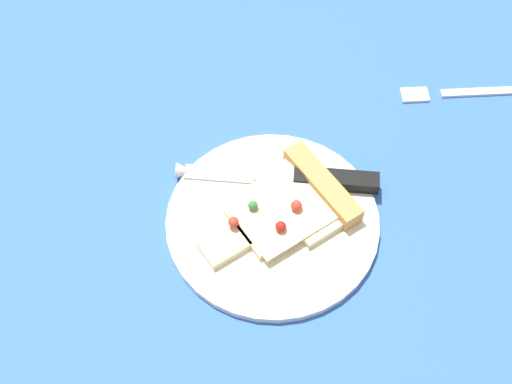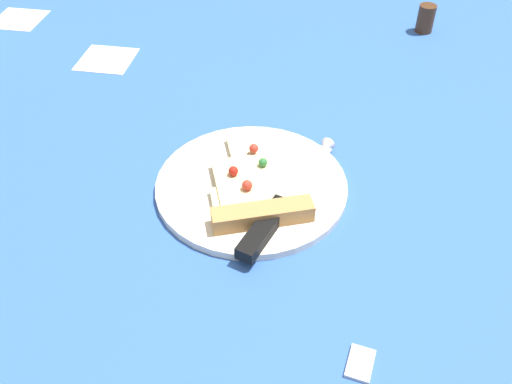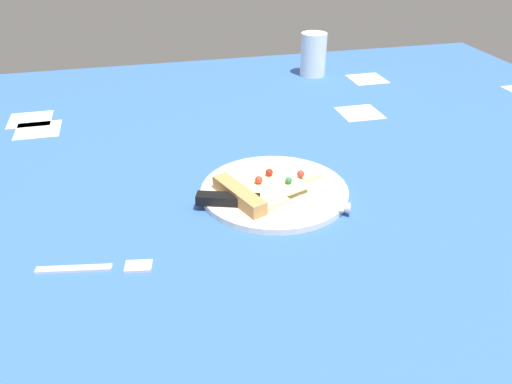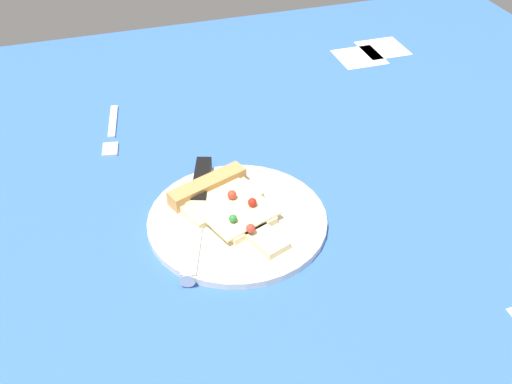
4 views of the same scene
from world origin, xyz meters
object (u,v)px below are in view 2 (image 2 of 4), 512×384
object	(u,v)px
knife	(282,205)
pepper_shaker	(426,19)
plate	(251,186)
pizza_slice	(255,191)

from	to	relation	value
knife	pepper_shaker	size ratio (longest dim) A/B	4.67
plate	pizza_slice	distance (cm)	2.87
pizza_slice	knife	world-z (taller)	pizza_slice
plate	knife	bearing A→B (deg)	47.37
plate	pepper_shaker	world-z (taller)	pepper_shaker
plate	knife	size ratio (longest dim) A/B	1.05
pepper_shaker	pizza_slice	bearing A→B (deg)	-24.59
knife	plate	bearing A→B (deg)	156.19
pizza_slice	knife	xyz separation A→B (cm)	(1.68, 3.53, -0.20)
pizza_slice	knife	bearing A→B (deg)	-46.22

